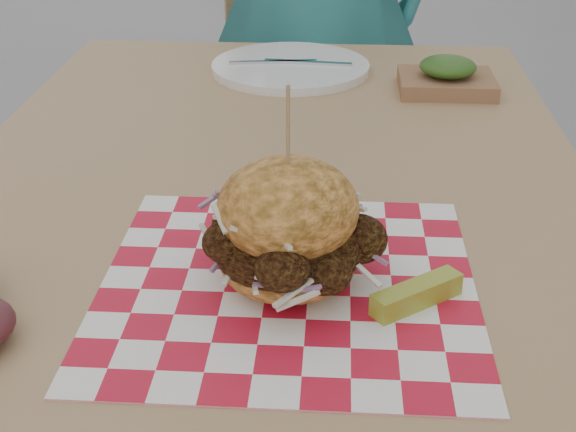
% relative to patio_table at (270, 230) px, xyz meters
% --- Properties ---
extents(patio_table, '(0.80, 1.20, 0.75)m').
position_rel_patio_table_xyz_m(patio_table, '(0.00, 0.00, 0.00)').
color(patio_table, tan).
rests_on(patio_table, ground).
extents(patio_chair, '(0.51, 0.52, 0.95)m').
position_rel_patio_table_xyz_m(patio_chair, '(-0.02, 1.05, -0.12)').
color(patio_chair, tan).
rests_on(patio_chair, ground).
extents(paper_liner, '(0.36, 0.36, 0.00)m').
position_rel_patio_table_xyz_m(paper_liner, '(0.04, -0.25, 0.08)').
color(paper_liner, red).
rests_on(paper_liner, patio_table).
extents(sandwich, '(0.18, 0.18, 0.20)m').
position_rel_patio_table_xyz_m(sandwich, '(0.04, -0.25, 0.14)').
color(sandwich, '#EB9842').
rests_on(sandwich, paper_liner).
extents(pickle_spear, '(0.09, 0.07, 0.02)m').
position_rel_patio_table_xyz_m(pickle_spear, '(0.16, -0.28, 0.09)').
color(pickle_spear, '#97A12E').
rests_on(pickle_spear, paper_liner).
extents(place_setting, '(0.27, 0.27, 0.02)m').
position_rel_patio_table_xyz_m(place_setting, '(0.00, 0.43, 0.09)').
color(place_setting, white).
rests_on(place_setting, patio_table).
extents(kraft_tray, '(0.15, 0.12, 0.06)m').
position_rel_patio_table_xyz_m(kraft_tray, '(0.25, 0.34, 0.10)').
color(kraft_tray, '#8C603F').
rests_on(kraft_tray, patio_table).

